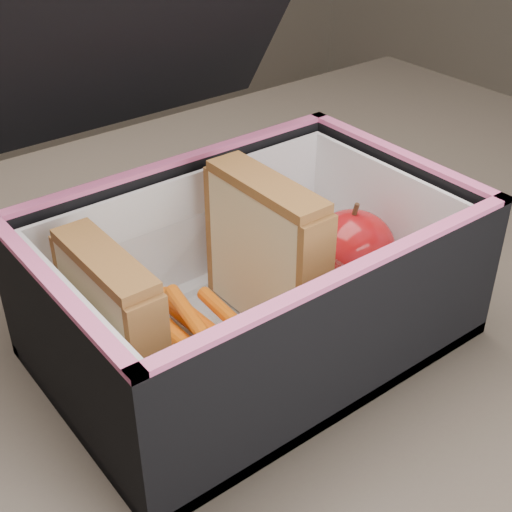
# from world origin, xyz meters

# --- Properties ---
(kitchen_table) EXTENTS (1.20, 0.80, 0.75)m
(kitchen_table) POSITION_xyz_m (0.00, 0.00, 0.66)
(kitchen_table) COLOR #52463D
(kitchen_table) RESTS_ON ground
(lunch_bag) EXTENTS (0.28, 0.29, 0.26)m
(lunch_bag) POSITION_xyz_m (0.03, -0.00, 0.81)
(lunch_bag) COLOR black
(lunch_bag) RESTS_ON kitchen_table
(plastic_tub) EXTENTS (0.16, 0.11, 0.07)m
(plastic_tub) POSITION_xyz_m (-0.02, -0.00, 0.80)
(plastic_tub) COLOR white
(plastic_tub) RESTS_ON lunch_bag
(sandwich_left) EXTENTS (0.02, 0.09, 0.10)m
(sandwich_left) POSITION_xyz_m (-0.07, -0.00, 0.81)
(sandwich_left) COLOR beige
(sandwich_left) RESTS_ON plastic_tub
(sandwich_right) EXTENTS (0.03, 0.10, 0.11)m
(sandwich_right) POSITION_xyz_m (0.04, -0.00, 0.82)
(sandwich_right) COLOR beige
(sandwich_right) RESTS_ON plastic_tub
(carrot_sticks) EXTENTS (0.04, 0.12, 0.03)m
(carrot_sticks) POSITION_xyz_m (-0.02, -0.01, 0.78)
(carrot_sticks) COLOR #DA4408
(carrot_sticks) RESTS_ON plastic_tub
(paper_napkin) EXTENTS (0.10, 0.10, 0.01)m
(paper_napkin) POSITION_xyz_m (0.11, -0.01, 0.77)
(paper_napkin) COLOR white
(paper_napkin) RESTS_ON lunch_bag
(red_apple) EXTENTS (0.07, 0.07, 0.07)m
(red_apple) POSITION_xyz_m (0.11, -0.02, 0.80)
(red_apple) COLOR #9C0A07
(red_apple) RESTS_ON paper_napkin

